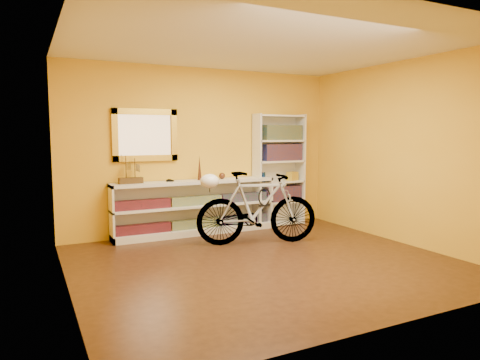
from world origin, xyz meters
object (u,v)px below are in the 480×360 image
console_unit (196,207)px  bicycle (257,208)px  helmet (210,181)px  bookcase (279,170)px

console_unit → bicycle: bicycle is taller
console_unit → helmet: 0.93m
bookcase → helmet: 1.81m
helmet → bicycle: bearing=-15.7°
bookcase → console_unit: bearing=-179.1°
console_unit → bicycle: size_ratio=1.47×
bookcase → helmet: size_ratio=7.18×
console_unit → bookcase: bookcase is taller
console_unit → bookcase: size_ratio=1.37×
console_unit → helmet: bearing=-96.3°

